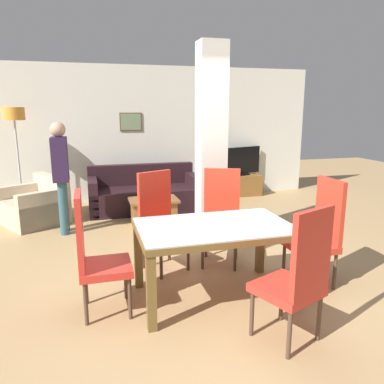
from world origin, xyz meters
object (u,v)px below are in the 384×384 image
Objects in this scene: dining_chair_head_right at (319,231)px; armchair at (36,207)px; sofa at (144,195)px; tv_screen at (240,162)px; dining_chair_far_left at (160,219)px; tv_stand at (239,185)px; standing_person at (61,170)px; coffee_table at (154,212)px; dining_table at (215,241)px; dining_chair_far_right at (221,215)px; dining_chair_near_right at (298,275)px; dining_chair_head_left at (94,252)px; floor_lamp at (15,124)px; bottle at (145,194)px.

armchair is (-3.20, 3.17, -0.32)m from dining_chair_head_right.
sofa is 2.28m from tv_screen.
tv_stand is at bearing -149.04° from dining_chair_far_left.
standing_person reaches higher than armchair.
coffee_table is 2.70m from tv_stand.
dining_chair_far_left reaches higher than dining_table.
dining_chair_far_right reaches higher than dining_table.
dining_chair_head_left is (-1.51, 0.90, 0.00)m from dining_chair_near_right.
dining_table is 2.54m from coffee_table.
dining_chair_near_right and dining_chair_head_right have the same top height.
floor_lamp reaches higher than standing_person.
dining_chair_far_right is 2.77m from sofa.
armchair is 0.66× the size of floor_lamp.
bottle is (-0.70, 3.36, -0.05)m from dining_chair_near_right.
dining_table is at bearing 90.00° from dining_chair_head_right.
bottle is at bearing 31.37° from dining_chair_head_right.
tv_stand is at bearing -92.27° from dining_chair_far_right.
dining_chair_head_left is 1.22× the size of tv_stand.
dining_chair_far_left is (-0.37, 0.87, -0.00)m from dining_table.
tv_screen is 0.64× the size of standing_person.
dining_chair_far_left is 1.07× the size of tv_screen.
dining_chair_near_right reaches higher than coffee_table.
dining_chair_head_right is 2.87m from coffee_table.
dining_chair_head_left is at bearing -72.89° from floor_lamp.
dining_table is 1.94× the size of coffee_table.
dining_chair_head_left is at bearing 25.18° from dining_chair_far_left.
dining_chair_head_left is 4.25m from floor_lamp.
dining_chair_head_left reaches higher than tv_screen.
floor_lamp reaches higher than sofa.
dining_chair_head_right reaches higher than bottle.
dining_chair_far_left reaches higher than sofa.
dining_chair_head_right is 0.61× the size of floor_lamp.
standing_person reaches higher than tv_screen.
dining_chair_head_right is at bearing 90.00° from dining_chair_head_left.
dining_chair_head_right is at bearing 47.06° from standing_person.
armchair reaches higher than bottle.
dining_chair_head_left is at bearing 164.14° from armchair.
tv_screen reaches higher than sofa.
floor_lamp is 1.13× the size of standing_person.
dining_chair_far_left is 1.48× the size of coffee_table.
standing_person is at bearing -179.69° from coffee_table.
dining_chair_head_left is 0.92× the size of armchair.
dining_chair_far_left is at bearing -175.79° from armchair.
floor_lamp is (-2.73, 3.09, 1.01)m from dining_chair_far_right.
dining_chair_head_right is at bearing 127.29° from dining_chair_far_left.
dining_chair_far_right is 4.25m from floor_lamp.
dining_chair_far_left is 0.75m from dining_chair_far_right.
tv_screen is at bearing 64.48° from dining_table.
floor_lamp is (-2.73, 4.85, 1.01)m from dining_chair_near_right.
dining_chair_near_right is 1.22× the size of tv_stand.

